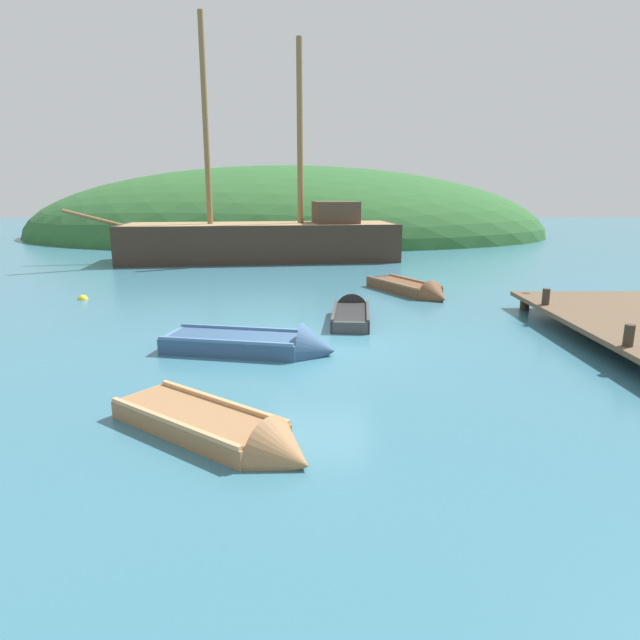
# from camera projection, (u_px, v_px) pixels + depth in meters

# --- Properties ---
(ground_plane) EXTENTS (120.00, 120.00, 0.00)m
(ground_plane) POSITION_uv_depth(u_px,v_px,m) (319.00, 343.00, 12.99)
(ground_plane) COLOR teal
(shore_hill) EXTENTS (41.10, 25.03, 10.95)m
(shore_hill) POSITION_uv_depth(u_px,v_px,m) (287.00, 235.00, 43.61)
(shore_hill) COLOR #2D602D
(shore_hill) RESTS_ON ground
(sailing_ship) EXTENTS (16.88, 5.57, 12.62)m
(sailing_ship) POSITION_uv_depth(u_px,v_px,m) (264.00, 246.00, 28.05)
(sailing_ship) COLOR #38281E
(sailing_ship) RESTS_ON ground
(rowboat_outer_right) EXTENTS (3.53, 3.01, 1.02)m
(rowboat_outer_right) POSITION_uv_depth(u_px,v_px,m) (226.00, 435.00, 7.93)
(rowboat_outer_right) COLOR #9E7047
(rowboat_outer_right) RESTS_ON ground
(rowboat_near_dock) EXTENTS (1.24, 3.21, 0.96)m
(rowboat_near_dock) POSITION_uv_depth(u_px,v_px,m) (351.00, 315.00, 15.44)
(rowboat_near_dock) COLOR black
(rowboat_near_dock) RESTS_ON ground
(rowboat_portside) EXTENTS (2.77, 3.96, 1.06)m
(rowboat_portside) POSITION_uv_depth(u_px,v_px,m) (413.00, 291.00, 19.02)
(rowboat_portside) COLOR brown
(rowboat_portside) RESTS_ON ground
(rowboat_outer_left) EXTENTS (4.10, 1.98, 1.21)m
(rowboat_outer_left) POSITION_uv_depth(u_px,v_px,m) (263.00, 347.00, 12.24)
(rowboat_outer_left) COLOR #335175
(rowboat_outer_left) RESTS_ON ground
(buoy_yellow) EXTENTS (0.32, 0.32, 0.32)m
(buoy_yellow) POSITION_uv_depth(u_px,v_px,m) (83.00, 299.00, 18.15)
(buoy_yellow) COLOR yellow
(buoy_yellow) RESTS_ON ground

